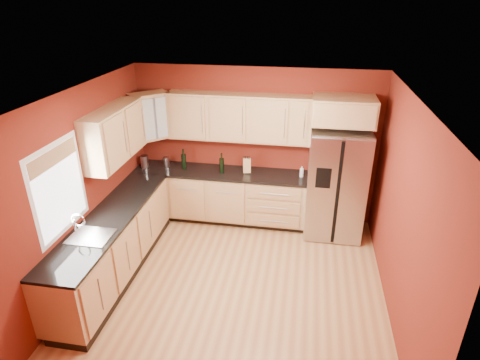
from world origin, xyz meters
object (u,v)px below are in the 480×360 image
object	(u,v)px
refrigerator	(336,183)
soap_dispenser	(302,172)
canister_left	(144,162)
wine_bottle_a	(184,159)
knife_block	(247,165)

from	to	relation	value
refrigerator	soap_dispenser	bearing A→B (deg)	170.95
canister_left	soap_dispenser	size ratio (longest dim) A/B	1.18
wine_bottle_a	knife_block	size ratio (longest dim) A/B	1.45
canister_left	knife_block	size ratio (longest dim) A/B	0.88
wine_bottle_a	soap_dispenser	distance (m)	1.98
canister_left	refrigerator	bearing A→B (deg)	-0.37
refrigerator	knife_block	size ratio (longest dim) A/B	7.35
knife_block	soap_dispenser	distance (m)	0.90
wine_bottle_a	knife_block	bearing A→B (deg)	1.96
refrigerator	knife_block	world-z (taller)	refrigerator
wine_bottle_a	knife_block	world-z (taller)	wine_bottle_a
refrigerator	canister_left	xyz separation A→B (m)	(-3.20, 0.02, 0.14)
refrigerator	canister_left	size ratio (longest dim) A/B	8.36
wine_bottle_a	refrigerator	bearing A→B (deg)	-1.92
canister_left	wine_bottle_a	bearing A→B (deg)	5.40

